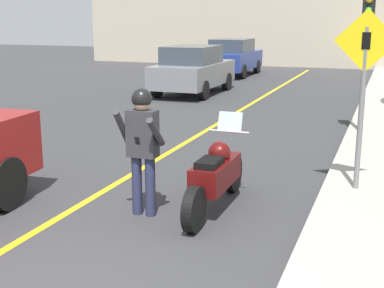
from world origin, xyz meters
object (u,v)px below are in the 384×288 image
(motorcycle, at_px, (216,175))
(person_biker, at_px, (142,139))
(crossing_sign, at_px, (363,83))
(traffic_light, at_px, (367,28))
(parked_car_blue, at_px, (233,57))
(parked_car_grey, at_px, (193,70))

(motorcycle, distance_m, person_biker, 1.17)
(crossing_sign, distance_m, traffic_light, 4.50)
(crossing_sign, distance_m, parked_car_blue, 17.25)
(traffic_light, bearing_deg, parked_car_blue, 119.18)
(parked_car_grey, bearing_deg, motorcycle, -68.00)
(traffic_light, bearing_deg, parked_car_grey, 139.64)
(person_biker, bearing_deg, traffic_light, 68.78)
(person_biker, height_order, parked_car_blue, person_biker)
(crossing_sign, bearing_deg, motorcycle, -144.20)
(parked_car_grey, bearing_deg, traffic_light, -40.36)
(person_biker, height_order, crossing_sign, crossing_sign)
(traffic_light, bearing_deg, motorcycle, -105.52)
(traffic_light, height_order, parked_car_blue, traffic_light)
(person_biker, bearing_deg, motorcycle, 33.24)
(crossing_sign, height_order, traffic_light, traffic_light)
(traffic_light, bearing_deg, crossing_sign, -87.27)
(traffic_light, relative_size, parked_car_grey, 0.78)
(motorcycle, bearing_deg, traffic_light, 74.48)
(parked_car_grey, relative_size, parked_car_blue, 1.00)
(person_biker, distance_m, parked_car_blue, 18.20)
(motorcycle, height_order, person_biker, person_biker)
(parked_car_blue, bearing_deg, motorcycle, -74.41)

